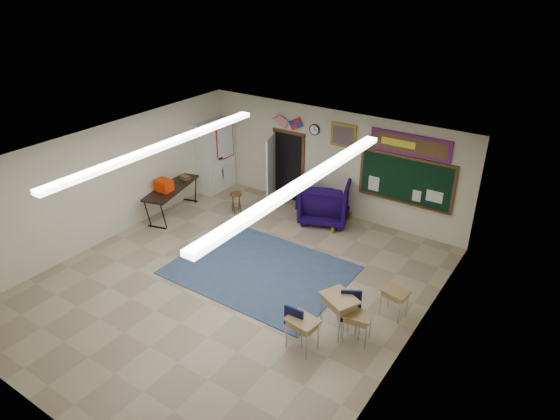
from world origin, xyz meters
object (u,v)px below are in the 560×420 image
Objects in this scene: student_desk_front_right at (394,302)px; folding_table at (172,199)px; student_desk_front_left at (339,312)px; wooden_stool at (236,202)px; wingback_armchair at (325,201)px.

student_desk_front_right is 0.29× the size of folding_table.
student_desk_front_left is at bearing -114.09° from student_desk_front_right.
wooden_stool is (1.45, 1.09, -0.15)m from folding_table.
student_desk_front_left is 1.34× the size of student_desk_front_right.
wooden_stool is at bearing 22.22° from folding_table.
student_desk_front_left reaches higher than student_desk_front_right.
student_desk_front_left is 1.28m from student_desk_front_right.
folding_table is at bearing -143.03° from wooden_stool.
wingback_armchair reaches higher than student_desk_front_right.
folding_table is (-6.34, 1.84, 0.00)m from student_desk_front_left.
student_desk_front_right reaches higher than wooden_stool.
student_desk_front_left is at bearing -30.95° from wooden_stool.
folding_table is (-7.05, 0.77, 0.11)m from student_desk_front_right.
student_desk_front_right is at bearing 81.36° from student_desk_front_left.
wingback_armchair is at bearing 23.15° from wooden_stool.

